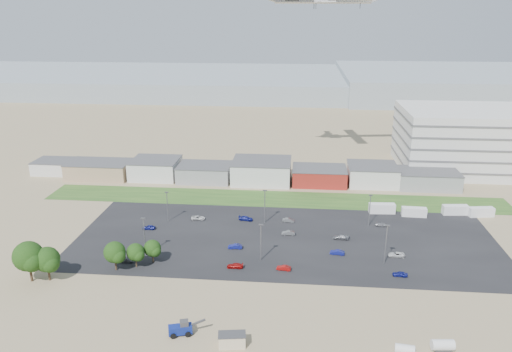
# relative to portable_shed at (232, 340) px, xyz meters

# --- Properties ---
(ground) EXTENTS (700.00, 700.00, 0.00)m
(ground) POSITION_rel_portable_shed_xyz_m (3.53, 29.55, -1.35)
(ground) COLOR #8E7C5A
(ground) RESTS_ON ground
(parking_lot) EXTENTS (120.00, 50.00, 0.01)m
(parking_lot) POSITION_rel_portable_shed_xyz_m (8.53, 49.55, -1.35)
(parking_lot) COLOR black
(parking_lot) RESTS_ON ground
(grass_strip) EXTENTS (160.00, 16.00, 0.02)m
(grass_strip) POSITION_rel_portable_shed_xyz_m (3.53, 81.55, -1.34)
(grass_strip) COLOR #254F1D
(grass_strip) RESTS_ON ground
(hills_backdrop) EXTENTS (700.00, 200.00, 9.00)m
(hills_backdrop) POSITION_rel_portable_shed_xyz_m (43.53, 344.55, 3.15)
(hills_backdrop) COLOR gray
(hills_backdrop) RESTS_ON ground
(building_row) EXTENTS (170.00, 20.00, 8.00)m
(building_row) POSITION_rel_portable_shed_xyz_m (-13.47, 100.55, 2.65)
(building_row) COLOR silver
(building_row) RESTS_ON ground
(parking_garage) EXTENTS (80.00, 40.00, 25.00)m
(parking_garage) POSITION_rel_portable_shed_xyz_m (93.53, 124.55, 11.15)
(parking_garage) COLOR silver
(parking_garage) RESTS_ON ground
(portable_shed) EXTENTS (5.72, 3.54, 2.71)m
(portable_shed) POSITION_rel_portable_shed_xyz_m (0.00, 0.00, 0.00)
(portable_shed) COLOR beige
(portable_shed) RESTS_ON ground
(telehandler) EXTENTS (7.97, 4.57, 3.15)m
(telehandler) POSITION_rel_portable_shed_xyz_m (-10.87, 2.57, 0.22)
(telehandler) COLOR navy
(telehandler) RESTS_ON ground
(storage_tank_nw) EXTENTS (3.84, 2.30, 2.18)m
(storage_tank_nw) POSITION_rel_portable_shed_xyz_m (33.03, 0.65, -0.27)
(storage_tank_nw) COLOR silver
(storage_tank_nw) RESTS_ON ground
(storage_tank_ne) EXTENTS (4.41, 2.49, 2.54)m
(storage_tank_ne) POSITION_rel_portable_shed_xyz_m (40.45, 2.37, -0.08)
(storage_tank_ne) COLOR silver
(storage_tank_ne) RESTS_ON ground
(box_trailer_a) EXTENTS (8.45, 3.08, 3.12)m
(box_trailer_a) POSITION_rel_portable_shed_xyz_m (39.04, 72.01, 0.20)
(box_trailer_a) COLOR silver
(box_trailer_a) RESTS_ON ground
(box_trailer_b) EXTENTS (7.81, 2.72, 2.89)m
(box_trailer_b) POSITION_rel_portable_shed_xyz_m (48.83, 70.08, 0.09)
(box_trailer_b) COLOR silver
(box_trailer_b) RESTS_ON ground
(box_trailer_c) EXTENTS (8.27, 3.26, 3.03)m
(box_trailer_c) POSITION_rel_portable_shed_xyz_m (62.38, 72.96, 0.16)
(box_trailer_c) COLOR silver
(box_trailer_c) RESTS_ON ground
(box_trailer_d) EXTENTS (8.13, 3.55, 2.95)m
(box_trailer_d) POSITION_rel_portable_shed_xyz_m (70.12, 71.97, 0.12)
(box_trailer_d) COLOR silver
(box_trailer_d) RESTS_ON ground
(tree_far_left) EXTENTS (7.76, 7.76, 11.64)m
(tree_far_left) POSITION_rel_portable_shed_xyz_m (-51.74, 20.12, 4.47)
(tree_far_left) COLOR black
(tree_far_left) RESTS_ON ground
(tree_left) EXTENTS (6.53, 6.53, 9.80)m
(tree_left) POSITION_rel_portable_shed_xyz_m (-47.63, 20.90, 3.54)
(tree_left) COLOR black
(tree_left) RESTS_ON ground
(tree_mid) EXTENTS (5.81, 5.81, 8.71)m
(tree_mid) POSITION_rel_portable_shed_xyz_m (-33.35, 27.29, 3.00)
(tree_mid) COLOR black
(tree_mid) RESTS_ON ground
(tree_right) EXTENTS (4.87, 4.87, 7.30)m
(tree_right) POSITION_rel_portable_shed_xyz_m (-28.72, 29.30, 2.30)
(tree_right) COLOR black
(tree_right) RESTS_ON ground
(tree_near) EXTENTS (4.73, 4.73, 7.09)m
(tree_near) POSITION_rel_portable_shed_xyz_m (-25.18, 32.12, 2.19)
(tree_near) COLOR black
(tree_near) RESTS_ON ground
(lightpole_front_l) EXTENTS (1.27, 0.53, 10.77)m
(lightpole_front_l) POSITION_rel_portable_shed_xyz_m (-28.34, 35.88, 4.03)
(lightpole_front_l) COLOR slate
(lightpole_front_l) RESTS_ON ground
(lightpole_front_m) EXTENTS (1.20, 0.50, 10.17)m
(lightpole_front_m) POSITION_rel_portable_shed_xyz_m (2.62, 36.00, 3.73)
(lightpole_front_m) COLOR slate
(lightpole_front_m) RESTS_ON ground
(lightpole_front_r) EXTENTS (1.26, 0.53, 10.74)m
(lightpole_front_r) POSITION_rel_portable_shed_xyz_m (34.69, 37.19, 4.01)
(lightpole_front_r) COLOR slate
(lightpole_front_r) RESTS_ON ground
(lightpole_back_l) EXTENTS (1.13, 0.47, 9.64)m
(lightpole_back_l) POSITION_rel_portable_shed_xyz_m (-28.29, 58.95, 3.47)
(lightpole_back_l) COLOR slate
(lightpole_back_l) RESTS_ON ground
(lightpole_back_m) EXTENTS (1.26, 0.52, 10.68)m
(lightpole_back_m) POSITION_rel_portable_shed_xyz_m (1.80, 60.52, 3.99)
(lightpole_back_m) COLOR slate
(lightpole_back_m) RESTS_ON ground
(lightpole_back_r) EXTENTS (1.18, 0.49, 10.00)m
(lightpole_back_r) POSITION_rel_portable_shed_xyz_m (33.55, 61.14, 3.65)
(lightpole_back_r) COLOR slate
(lightpole_back_r) RESTS_ON ground
(parked_car_0) EXTENTS (4.39, 2.20, 1.19)m
(parked_car_0) POSITION_rel_portable_shed_xyz_m (38.45, 41.22, -0.76)
(parked_car_0) COLOR silver
(parked_car_0) RESTS_ON ground
(parked_car_1) EXTENTS (4.07, 1.88, 1.29)m
(parked_car_1) POSITION_rel_portable_shed_xyz_m (22.83, 41.00, -0.71)
(parked_car_1) COLOR navy
(parked_car_1) RESTS_ON ground
(parked_car_2) EXTENTS (3.77, 1.83, 1.24)m
(parked_car_2) POSITION_rel_portable_shed_xyz_m (37.51, 30.66, -0.74)
(parked_car_2) COLOR navy
(parked_car_2) RESTS_ON ground
(parked_car_3) EXTENTS (4.17, 1.73, 1.21)m
(parked_car_3) POSITION_rel_portable_shed_xyz_m (-3.57, 31.13, -0.75)
(parked_car_3) COLOR #9B0F0E
(parked_car_3) RESTS_ON ground
(parked_car_4) EXTENTS (4.01, 1.58, 1.30)m
(parked_car_4) POSITION_rel_portable_shed_xyz_m (-4.98, 41.99, -0.71)
(parked_car_4) COLOR navy
(parked_car_4) RESTS_ON ground
(parked_car_5) EXTENTS (3.90, 1.76, 1.30)m
(parked_car_5) POSITION_rel_portable_shed_xyz_m (-32.43, 52.35, -0.71)
(parked_car_5) COLOR navy
(parked_car_5) RESTS_ON ground
(parked_car_6) EXTENTS (4.68, 2.42, 1.30)m
(parked_car_6) POSITION_rel_portable_shed_xyz_m (-4.23, 61.80, -0.71)
(parked_car_6) COLOR navy
(parked_car_6) RESTS_ON ground
(parked_car_7) EXTENTS (3.97, 1.51, 1.29)m
(parked_car_7) POSITION_rel_portable_shed_xyz_m (9.35, 52.28, -0.71)
(parked_car_7) COLOR #595B5E
(parked_car_7) RESTS_ON ground
(parked_car_8) EXTENTS (3.59, 1.80, 1.17)m
(parked_car_8) POSITION_rel_portable_shed_xyz_m (37.30, 61.02, -0.77)
(parked_car_8) COLOR #A5A5AA
(parked_car_8) RESTS_ON ground
(parked_car_9) EXTENTS (4.55, 2.54, 1.20)m
(parked_car_9) POSITION_rel_portable_shed_xyz_m (-19.23, 60.93, -0.75)
(parked_car_9) COLOR silver
(parked_car_9) RESTS_ON ground
(parked_car_10) EXTENTS (4.06, 1.80, 1.16)m
(parked_car_10) POSITION_rel_portable_shed_xyz_m (-32.05, 31.63, -0.78)
(parked_car_10) COLOR #595B5E
(parked_car_10) RESTS_ON ground
(parked_car_11) EXTENTS (3.81, 1.69, 1.22)m
(parked_car_11) POSITION_rel_portable_shed_xyz_m (9.12, 61.71, -0.75)
(parked_car_11) COLOR #595B5E
(parked_car_11) RESTS_ON ground
(parked_car_12) EXTENTS (4.69, 2.24, 1.32)m
(parked_car_12) POSITION_rel_portable_shed_xyz_m (24.49, 50.71, -0.70)
(parked_car_12) COLOR #A5A5AA
(parked_car_12) RESTS_ON ground
(parked_car_13) EXTENTS (3.79, 1.73, 1.21)m
(parked_car_13) POSITION_rel_portable_shed_xyz_m (8.83, 31.14, -0.75)
(parked_car_13) COLOR #9B0F0E
(parked_car_13) RESTS_ON ground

